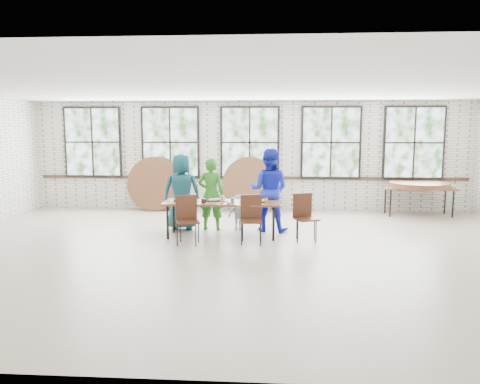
% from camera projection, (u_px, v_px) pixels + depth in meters
% --- Properties ---
extents(room, '(12.00, 12.00, 12.00)m').
position_uv_depth(room, '(250.00, 144.00, 12.79)').
color(room, '#BBAA94').
rests_on(room, ground).
extents(dining_table, '(2.40, 0.81, 0.74)m').
position_uv_depth(dining_table, '(222.00, 204.00, 9.72)').
color(dining_table, brown).
rests_on(dining_table, ground).
extents(chair_near_left, '(0.52, 0.51, 0.95)m').
position_uv_depth(chair_near_left, '(187.00, 215.00, 9.16)').
color(chair_near_left, '#452517').
rests_on(chair_near_left, ground).
extents(chair_near_right, '(0.45, 0.43, 0.95)m').
position_uv_depth(chair_near_right, '(251.00, 215.00, 9.22)').
color(chair_near_right, '#452517').
rests_on(chair_near_right, ground).
extents(chair_spare, '(0.55, 0.54, 0.95)m').
position_uv_depth(chair_spare, '(304.00, 213.00, 9.43)').
color(chair_spare, '#452517').
rests_on(chair_spare, ground).
extents(adult_teal, '(0.88, 0.62, 1.70)m').
position_uv_depth(adult_teal, '(182.00, 192.00, 10.40)').
color(adult_teal, '#17495A').
rests_on(adult_teal, ground).
extents(adult_green, '(0.61, 0.43, 1.62)m').
position_uv_depth(adult_green, '(211.00, 194.00, 10.36)').
color(adult_green, '#2D7B20').
rests_on(adult_green, ground).
extents(toddler, '(0.57, 0.42, 0.79)m').
position_uv_depth(toddler, '(239.00, 213.00, 10.38)').
color(toddler, '#12243A').
rests_on(toddler, ground).
extents(adult_blue, '(1.02, 0.88, 1.82)m').
position_uv_depth(adult_blue, '(269.00, 190.00, 10.27)').
color(adult_blue, '#1B2AC3').
rests_on(adult_blue, ground).
extents(storage_table, '(1.83, 0.81, 0.74)m').
position_uv_depth(storage_table, '(419.00, 189.00, 12.13)').
color(storage_table, brown).
rests_on(storage_table, ground).
extents(tabletop_clutter, '(1.96, 0.62, 0.11)m').
position_uv_depth(tabletop_clutter, '(226.00, 201.00, 9.68)').
color(tabletop_clutter, black).
rests_on(tabletop_clutter, dining_table).
extents(round_tops_stacked, '(1.50, 1.50, 0.13)m').
position_uv_depth(round_tops_stacked, '(419.00, 185.00, 12.11)').
color(round_tops_stacked, brown).
rests_on(round_tops_stacked, storage_table).
extents(round_tops_leaning, '(4.13, 0.47, 1.49)m').
position_uv_depth(round_tops_leaning, '(202.00, 184.00, 12.79)').
color(round_tops_leaning, brown).
rests_on(round_tops_leaning, ground).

